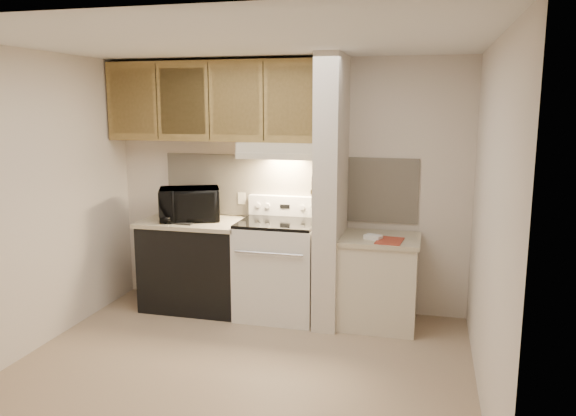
% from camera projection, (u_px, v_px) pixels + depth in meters
% --- Properties ---
extents(floor, '(3.60, 3.60, 0.00)m').
position_uv_depth(floor, '(241.00, 366.00, 4.47)').
color(floor, tan).
rests_on(floor, ground).
extents(ceiling, '(3.60, 3.60, 0.00)m').
position_uv_depth(ceiling, '(236.00, 41.00, 4.01)').
color(ceiling, white).
rests_on(ceiling, wall_back).
extents(wall_back, '(3.60, 2.50, 0.02)m').
position_uv_depth(wall_back, '(287.00, 185.00, 5.67)').
color(wall_back, beige).
rests_on(wall_back, floor).
extents(wall_left, '(0.02, 3.00, 2.50)m').
position_uv_depth(wall_left, '(34.00, 203.00, 4.67)').
color(wall_left, beige).
rests_on(wall_left, floor).
extents(wall_right, '(0.02, 3.00, 2.50)m').
position_uv_depth(wall_right, '(490.00, 225.00, 3.81)').
color(wall_right, beige).
rests_on(wall_right, floor).
extents(backsplash, '(2.60, 0.02, 0.63)m').
position_uv_depth(backsplash, '(287.00, 187.00, 5.66)').
color(backsplash, beige).
rests_on(backsplash, wall_back).
extents(range_body, '(0.76, 0.65, 0.92)m').
position_uv_depth(range_body, '(279.00, 270.00, 5.49)').
color(range_body, silver).
rests_on(range_body, floor).
extents(oven_window, '(0.50, 0.01, 0.30)m').
position_uv_depth(oven_window, '(270.00, 276.00, 5.18)').
color(oven_window, black).
rests_on(oven_window, range_body).
extents(oven_handle, '(0.65, 0.02, 0.02)m').
position_uv_depth(oven_handle, '(268.00, 254.00, 5.10)').
color(oven_handle, silver).
rests_on(oven_handle, range_body).
extents(cooktop, '(0.74, 0.64, 0.03)m').
position_uv_depth(cooktop, '(278.00, 223.00, 5.40)').
color(cooktop, black).
rests_on(cooktop, range_body).
extents(range_backguard, '(0.76, 0.08, 0.20)m').
position_uv_depth(range_backguard, '(286.00, 206.00, 5.65)').
color(range_backguard, silver).
rests_on(range_backguard, range_body).
extents(range_display, '(0.10, 0.01, 0.04)m').
position_uv_depth(range_display, '(285.00, 206.00, 5.61)').
color(range_display, black).
rests_on(range_display, range_backguard).
extents(range_knob_left_outer, '(0.05, 0.02, 0.05)m').
position_uv_depth(range_knob_left_outer, '(258.00, 205.00, 5.67)').
color(range_knob_left_outer, silver).
rests_on(range_knob_left_outer, range_backguard).
extents(range_knob_left_inner, '(0.05, 0.02, 0.05)m').
position_uv_depth(range_knob_left_inner, '(267.00, 206.00, 5.65)').
color(range_knob_left_inner, silver).
rests_on(range_knob_left_inner, range_backguard).
extents(range_knob_right_inner, '(0.05, 0.02, 0.05)m').
position_uv_depth(range_knob_right_inner, '(302.00, 207.00, 5.56)').
color(range_knob_right_inner, silver).
rests_on(range_knob_right_inner, range_backguard).
extents(range_knob_right_outer, '(0.05, 0.02, 0.05)m').
position_uv_depth(range_knob_right_outer, '(312.00, 208.00, 5.54)').
color(range_knob_right_outer, silver).
rests_on(range_knob_right_outer, range_backguard).
extents(dishwasher_front, '(1.00, 0.63, 0.87)m').
position_uv_depth(dishwasher_front, '(196.00, 266.00, 5.71)').
color(dishwasher_front, black).
rests_on(dishwasher_front, floor).
extents(left_countertop, '(1.04, 0.67, 0.04)m').
position_uv_depth(left_countertop, '(194.00, 222.00, 5.63)').
color(left_countertop, '#BAAE8F').
rests_on(left_countertop, dishwasher_front).
extents(spoon_rest, '(0.21, 0.08, 0.01)m').
position_uv_depth(spoon_rest, '(182.00, 224.00, 5.44)').
color(spoon_rest, black).
rests_on(spoon_rest, left_countertop).
extents(teal_jar, '(0.10, 0.10, 0.10)m').
position_uv_depth(teal_jar, '(164.00, 213.00, 5.74)').
color(teal_jar, '#1F5B58').
rests_on(teal_jar, left_countertop).
extents(outlet, '(0.08, 0.01, 0.12)m').
position_uv_depth(outlet, '(242.00, 198.00, 5.79)').
color(outlet, beige).
rests_on(outlet, backsplash).
extents(microwave, '(0.70, 0.60, 0.32)m').
position_uv_depth(microwave, '(190.00, 204.00, 5.62)').
color(microwave, black).
rests_on(microwave, left_countertop).
extents(partition_pillar, '(0.22, 0.70, 2.50)m').
position_uv_depth(partition_pillar, '(331.00, 192.00, 5.21)').
color(partition_pillar, beige).
rests_on(partition_pillar, floor).
extents(pillar_trim, '(0.01, 0.70, 0.04)m').
position_uv_depth(pillar_trim, '(319.00, 187.00, 5.23)').
color(pillar_trim, olive).
rests_on(pillar_trim, partition_pillar).
extents(knife_strip, '(0.02, 0.42, 0.04)m').
position_uv_depth(knife_strip, '(317.00, 185.00, 5.18)').
color(knife_strip, black).
rests_on(knife_strip, partition_pillar).
extents(knife_blade_a, '(0.01, 0.03, 0.16)m').
position_uv_depth(knife_blade_a, '(312.00, 199.00, 5.04)').
color(knife_blade_a, silver).
rests_on(knife_blade_a, knife_strip).
extents(knife_handle_a, '(0.02, 0.02, 0.10)m').
position_uv_depth(knife_handle_a, '(313.00, 182.00, 5.03)').
color(knife_handle_a, black).
rests_on(knife_handle_a, knife_strip).
extents(knife_blade_b, '(0.01, 0.04, 0.18)m').
position_uv_depth(knife_blade_b, '(314.00, 198.00, 5.13)').
color(knife_blade_b, silver).
rests_on(knife_blade_b, knife_strip).
extents(knife_handle_b, '(0.02, 0.02, 0.10)m').
position_uv_depth(knife_handle_b, '(314.00, 181.00, 5.10)').
color(knife_handle_b, black).
rests_on(knife_handle_b, knife_strip).
extents(knife_blade_c, '(0.01, 0.04, 0.20)m').
position_uv_depth(knife_blade_c, '(316.00, 198.00, 5.19)').
color(knife_blade_c, silver).
rests_on(knife_blade_c, knife_strip).
extents(knife_handle_c, '(0.02, 0.02, 0.10)m').
position_uv_depth(knife_handle_c, '(316.00, 180.00, 5.19)').
color(knife_handle_c, black).
rests_on(knife_handle_c, knife_strip).
extents(knife_blade_d, '(0.01, 0.04, 0.16)m').
position_uv_depth(knife_blade_d, '(318.00, 195.00, 5.28)').
color(knife_blade_d, silver).
rests_on(knife_blade_d, knife_strip).
extents(knife_handle_d, '(0.02, 0.02, 0.10)m').
position_uv_depth(knife_handle_d, '(318.00, 179.00, 5.27)').
color(knife_handle_d, black).
rests_on(knife_handle_d, knife_strip).
extents(knife_blade_e, '(0.01, 0.04, 0.18)m').
position_uv_depth(knife_blade_e, '(319.00, 194.00, 5.36)').
color(knife_blade_e, silver).
rests_on(knife_blade_e, knife_strip).
extents(knife_handle_e, '(0.02, 0.02, 0.10)m').
position_uv_depth(knife_handle_e, '(319.00, 178.00, 5.32)').
color(knife_handle_e, black).
rests_on(knife_handle_e, knife_strip).
extents(oven_mitt, '(0.03, 0.11, 0.25)m').
position_uv_depth(oven_mitt, '(321.00, 197.00, 5.42)').
color(oven_mitt, gray).
rests_on(oven_mitt, partition_pillar).
extents(right_cab_base, '(0.70, 0.60, 0.81)m').
position_uv_depth(right_cab_base, '(378.00, 283.00, 5.26)').
color(right_cab_base, beige).
rests_on(right_cab_base, floor).
extents(right_countertop, '(0.74, 0.64, 0.04)m').
position_uv_depth(right_countertop, '(380.00, 239.00, 5.18)').
color(right_countertop, '#BAAE8F').
rests_on(right_countertop, right_cab_base).
extents(red_folder, '(0.25, 0.32, 0.01)m').
position_uv_depth(red_folder, '(390.00, 241.00, 5.01)').
color(red_folder, '#983523').
rests_on(red_folder, right_countertop).
extents(white_box, '(0.17, 0.14, 0.04)m').
position_uv_depth(white_box, '(373.00, 237.00, 5.09)').
color(white_box, white).
rests_on(white_box, right_countertop).
extents(range_hood, '(0.78, 0.44, 0.15)m').
position_uv_depth(range_hood, '(282.00, 150.00, 5.39)').
color(range_hood, beige).
rests_on(range_hood, upper_cabinets).
extents(hood_lip, '(0.78, 0.04, 0.06)m').
position_uv_depth(hood_lip, '(276.00, 156.00, 5.20)').
color(hood_lip, beige).
rests_on(hood_lip, range_hood).
extents(upper_cabinets, '(2.18, 0.33, 0.77)m').
position_uv_depth(upper_cabinets, '(215.00, 101.00, 5.52)').
color(upper_cabinets, olive).
rests_on(upper_cabinets, wall_back).
extents(cab_door_a, '(0.46, 0.01, 0.63)m').
position_uv_depth(cab_door_a, '(132.00, 101.00, 5.56)').
color(cab_door_a, olive).
rests_on(cab_door_a, upper_cabinets).
extents(cab_gap_a, '(0.01, 0.01, 0.73)m').
position_uv_depth(cab_gap_a, '(157.00, 101.00, 5.50)').
color(cab_gap_a, black).
rests_on(cab_gap_a, upper_cabinets).
extents(cab_door_b, '(0.46, 0.01, 0.63)m').
position_uv_depth(cab_door_b, '(183.00, 101.00, 5.43)').
color(cab_door_b, olive).
rests_on(cab_door_b, upper_cabinets).
extents(cab_gap_b, '(0.01, 0.01, 0.73)m').
position_uv_depth(cab_gap_b, '(209.00, 101.00, 5.36)').
color(cab_gap_b, black).
rests_on(cab_gap_b, upper_cabinets).
extents(cab_door_c, '(0.46, 0.01, 0.63)m').
position_uv_depth(cab_door_c, '(236.00, 101.00, 5.30)').
color(cab_door_c, olive).
rests_on(cab_door_c, upper_cabinets).
extents(cab_gap_c, '(0.01, 0.01, 0.73)m').
position_uv_depth(cab_gap_c, '(263.00, 101.00, 5.23)').
color(cab_gap_c, black).
rests_on(cab_gap_c, upper_cabinets).
extents(cab_door_d, '(0.46, 0.01, 0.63)m').
position_uv_depth(cab_door_d, '(292.00, 101.00, 5.17)').
color(cab_door_d, olive).
rests_on(cab_door_d, upper_cabinets).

